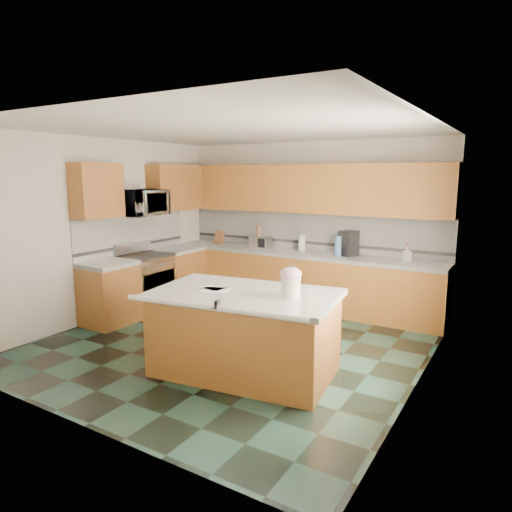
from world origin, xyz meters
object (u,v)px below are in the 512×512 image
Objects in this scene: treat_jar at (291,287)px; coffee_maker at (348,243)px; knife_block at (219,237)px; toaster_oven at (260,242)px; island_top at (245,294)px; island_base at (245,335)px; soap_bottle_island at (293,282)px.

treat_jar is 0.55× the size of coffee_maker.
toaster_oven is (0.87, 0.00, -0.02)m from knife_block.
island_top is 3.51m from knife_block.
island_base is 7.84× the size of knife_block.
soap_bottle_island reaches higher than island_base.
toaster_oven is at bearing 109.76° from island_top.
island_top is 2.73m from coffee_maker.
knife_block is 0.87m from toaster_oven.
soap_bottle_island is 3.24m from toaster_oven.
soap_bottle_island reaches higher than treat_jar.
toaster_oven is at bearing 1.80° from knife_block.
coffee_maker is (-0.35, 2.63, 0.03)m from soap_bottle_island.
island_top is at bearing -48.04° from knife_block.
island_base is 8.86× the size of treat_jar.
soap_bottle_island reaches higher than island_top.
island_base is 4.87× the size of coffee_maker.
knife_block is 0.72× the size of toaster_oven.
toaster_oven is at bearing 141.70° from treat_jar.
island_base is at bearing -48.04° from knife_block.
toaster_oven is at bearing 109.76° from island_base.
island_base is 0.79m from treat_jar.
knife_block is 0.62× the size of coffee_maker.
knife_block is at bearing 122.43° from island_top.
treat_jar is 3.82m from knife_block.
treat_jar reaches higher than island_top.
soap_bottle_island is (0.01, 0.02, 0.06)m from treat_jar.
knife_block reaches higher than island_base.
island_top is at bearing -176.50° from soap_bottle_island.
coffee_maker is (0.18, 2.71, 0.68)m from island_base.
soap_bottle_island is at bearing -58.86° from toaster_oven.
treat_jar reaches higher than toaster_oven.
soap_bottle_island reaches higher than knife_block.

